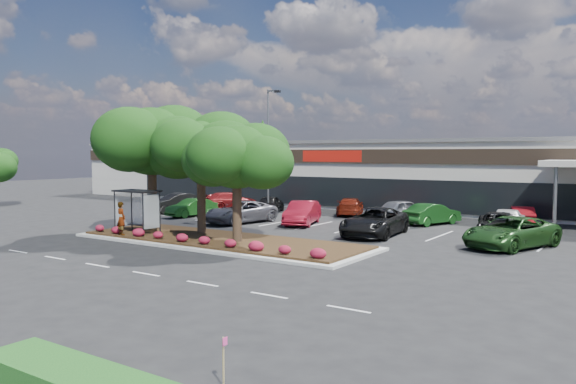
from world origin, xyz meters
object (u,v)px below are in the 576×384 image
Objects in this scene: survey_stake at (224,355)px; car_0 at (176,203)px; light_pole at (269,160)px; car_1 at (192,208)px.

survey_stake is 36.67m from car_0.
light_pole is 9.15× the size of survey_stake.
light_pole reaches higher than car_0.
car_1 is (-4.42, -4.46, -3.83)m from light_pole.
car_0 is at bearing 164.82° from car_1.
light_pole is at bearing 53.46° from car_1.
survey_stake is at bearing -55.84° from light_pole.
car_1 reaches higher than survey_stake.
car_1 is at bearing -134.72° from light_pole.
survey_stake is 0.26× the size of car_1.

